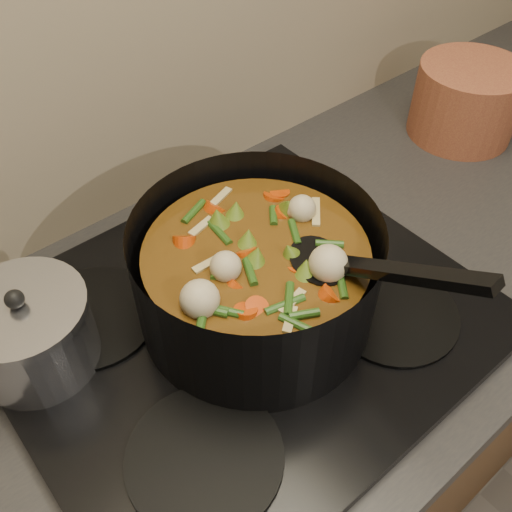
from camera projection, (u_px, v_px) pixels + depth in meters
counter at (247, 465)px, 1.12m from camera, size 2.64×0.64×0.91m
stovetop at (243, 320)px, 0.79m from camera, size 0.62×0.54×0.03m
stockpot at (257, 276)px, 0.73m from camera, size 0.34×0.43×0.23m
saucepan at (30, 333)px, 0.69m from camera, size 0.16×0.16×0.13m
terracotta_crock at (466, 101)px, 1.08m from camera, size 0.23×0.23×0.14m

